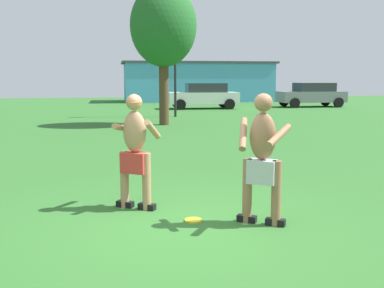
{
  "coord_description": "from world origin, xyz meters",
  "views": [
    {
      "loc": [
        -0.9,
        -5.86,
        1.95
      ],
      "look_at": [
        0.23,
        0.72,
        0.99
      ],
      "focal_mm": 43.77,
      "sensor_mm": 36.0,
      "label": 1
    }
  ],
  "objects_px": {
    "player_with_cap": "(135,146)",
    "lamp_post": "(175,41)",
    "tree_right_field": "(163,27)",
    "frisbee": "(193,220)",
    "car_white_mid_lot": "(204,95)",
    "car_gray_far_end": "(312,94)",
    "player_in_gray": "(262,156)"
  },
  "relations": [
    {
      "from": "player_with_cap",
      "to": "frisbee",
      "type": "bearing_deg",
      "value": -46.47
    },
    {
      "from": "frisbee",
      "to": "tree_right_field",
      "type": "xyz_separation_m",
      "value": [
        1.04,
        13.04,
        3.93
      ]
    },
    {
      "from": "player_in_gray",
      "to": "car_gray_far_end",
      "type": "xyz_separation_m",
      "value": [
        11.05,
        23.34,
        -0.1
      ]
    },
    {
      "from": "tree_right_field",
      "to": "lamp_post",
      "type": "bearing_deg",
      "value": 75.63
    },
    {
      "from": "car_gray_far_end",
      "to": "car_white_mid_lot",
      "type": "bearing_deg",
      "value": -175.88
    },
    {
      "from": "car_white_mid_lot",
      "to": "lamp_post",
      "type": "height_order",
      "value": "lamp_post"
    },
    {
      "from": "player_with_cap",
      "to": "lamp_post",
      "type": "height_order",
      "value": "lamp_post"
    },
    {
      "from": "car_white_mid_lot",
      "to": "car_gray_far_end",
      "type": "xyz_separation_m",
      "value": [
        7.37,
        0.53,
        0.0
      ]
    },
    {
      "from": "frisbee",
      "to": "car_gray_far_end",
      "type": "xyz_separation_m",
      "value": [
        11.92,
        23.07,
        0.81
      ]
    },
    {
      "from": "frisbee",
      "to": "tree_right_field",
      "type": "height_order",
      "value": "tree_right_field"
    },
    {
      "from": "player_in_gray",
      "to": "lamp_post",
      "type": "distance_m",
      "value": 17.41
    },
    {
      "from": "player_with_cap",
      "to": "car_white_mid_lot",
      "type": "height_order",
      "value": "player_with_cap"
    },
    {
      "from": "player_with_cap",
      "to": "player_in_gray",
      "type": "relative_size",
      "value": 0.98
    },
    {
      "from": "frisbee",
      "to": "car_white_mid_lot",
      "type": "relative_size",
      "value": 0.06
    },
    {
      "from": "car_gray_far_end",
      "to": "tree_right_field",
      "type": "distance_m",
      "value": 15.13
    },
    {
      "from": "car_gray_far_end",
      "to": "lamp_post",
      "type": "height_order",
      "value": "lamp_post"
    },
    {
      "from": "frisbee",
      "to": "car_white_mid_lot",
      "type": "xyz_separation_m",
      "value": [
        4.56,
        22.54,
        0.81
      ]
    },
    {
      "from": "car_gray_far_end",
      "to": "tree_right_field",
      "type": "relative_size",
      "value": 0.77
    },
    {
      "from": "player_with_cap",
      "to": "lamp_post",
      "type": "bearing_deg",
      "value": 80.26
    },
    {
      "from": "tree_right_field",
      "to": "car_white_mid_lot",
      "type": "bearing_deg",
      "value": 69.7
    },
    {
      "from": "frisbee",
      "to": "tree_right_field",
      "type": "bearing_deg",
      "value": 85.44
    },
    {
      "from": "car_gray_far_end",
      "to": "tree_right_field",
      "type": "xyz_separation_m",
      "value": [
        -10.88,
        -10.03,
        3.12
      ]
    },
    {
      "from": "player_in_gray",
      "to": "lamp_post",
      "type": "bearing_deg",
      "value": 86.15
    },
    {
      "from": "frisbee",
      "to": "tree_right_field",
      "type": "relative_size",
      "value": 0.04
    },
    {
      "from": "car_gray_far_end",
      "to": "lamp_post",
      "type": "xyz_separation_m",
      "value": [
        -9.9,
        -6.19,
        2.87
      ]
    },
    {
      "from": "player_with_cap",
      "to": "car_gray_far_end",
      "type": "height_order",
      "value": "player_with_cap"
    },
    {
      "from": "car_gray_far_end",
      "to": "player_in_gray",
      "type": "bearing_deg",
      "value": -115.34
    },
    {
      "from": "player_in_gray",
      "to": "tree_right_field",
      "type": "relative_size",
      "value": 0.31
    },
    {
      "from": "player_with_cap",
      "to": "tree_right_field",
      "type": "relative_size",
      "value": 0.3
    },
    {
      "from": "lamp_post",
      "to": "tree_right_field",
      "type": "height_order",
      "value": "lamp_post"
    },
    {
      "from": "car_white_mid_lot",
      "to": "tree_right_field",
      "type": "height_order",
      "value": "tree_right_field"
    },
    {
      "from": "player_in_gray",
      "to": "car_white_mid_lot",
      "type": "height_order",
      "value": "player_in_gray"
    }
  ]
}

